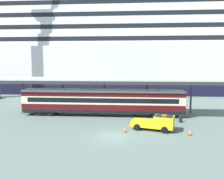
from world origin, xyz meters
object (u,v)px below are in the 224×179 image
traffic_cone_mid (125,130)px  cruise_ship (98,40)px  train_carriage (102,101)px  quay_bollard (181,119)px  traffic_cone_near (190,132)px  service_truck (156,122)px

traffic_cone_mid → cruise_ship: bearing=101.9°
train_carriage → traffic_cone_mid: (3.77, -8.65, -2.02)m
traffic_cone_mid → quay_bollard: bearing=34.4°
cruise_ship → traffic_cone_near: 49.75m
service_truck → quay_bollard: service_truck is taller
cruise_ship → service_truck: (13.07, -42.65, -14.05)m
traffic_cone_mid → traffic_cone_near: bearing=-5.6°
service_truck → traffic_cone_mid: (-3.82, -1.12, -0.69)m
service_truck → traffic_cone_mid: 4.04m
traffic_cone_mid → quay_bollard: 9.23m
train_carriage → traffic_cone_near: 14.74m
train_carriage → service_truck: train_carriage is taller
train_carriage → traffic_cone_mid: bearing=-66.4°
cruise_ship → traffic_cone_mid: 47.11m
cruise_ship → service_truck: size_ratio=24.14×
quay_bollard → train_carriage: bearing=163.2°
cruise_ship → traffic_cone_mid: bearing=-78.1°
traffic_cone_mid → train_carriage: bearing=113.6°
cruise_ship → train_carriage: 37.76m
traffic_cone_near → traffic_cone_mid: size_ratio=1.16×
cruise_ship → quay_bollard: 44.52m
cruise_ship → traffic_cone_near: cruise_ship is taller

